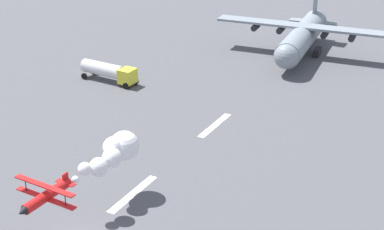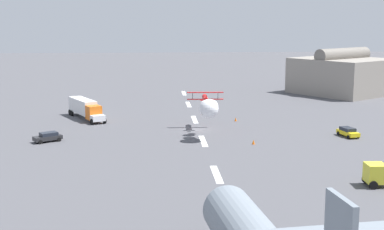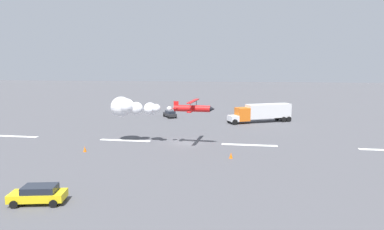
{
  "view_description": "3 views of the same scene",
  "coord_description": "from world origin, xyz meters",
  "px_view_note": "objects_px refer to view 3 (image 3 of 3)",
  "views": [
    {
      "loc": [
        -31.61,
        -29.45,
        31.58
      ],
      "look_at": [
        22.11,
        0.0,
        3.9
      ],
      "focal_mm": 53.26,
      "sensor_mm": 36.0,
      "label": 1
    },
    {
      "loc": [
        94.01,
        -7.66,
        19.36
      ],
      "look_at": [
        12.42,
        -2.01,
        4.8
      ],
      "focal_mm": 50.94,
      "sensor_mm": 36.0,
      "label": 2
    },
    {
      "loc": [
        -9.08,
        48.23,
        11.08
      ],
      "look_at": [
        -1.23,
        1.31,
        4.38
      ],
      "focal_mm": 31.47,
      "sensor_mm": 36.0,
      "label": 3
    }
  ],
  "objects_px": {
    "stunt_biplane_red": "(135,107)",
    "semi_truck_orange": "(262,112)",
    "followme_car_yellow": "(170,114)",
    "traffic_cone_near": "(231,155)",
    "airport_staff_sedan": "(38,194)",
    "traffic_cone_far": "(85,149)"
  },
  "relations": [
    {
      "from": "stunt_biplane_red",
      "to": "semi_truck_orange",
      "type": "height_order",
      "value": "stunt_biplane_red"
    },
    {
      "from": "followme_car_yellow",
      "to": "stunt_biplane_red",
      "type": "bearing_deg",
      "value": 91.75
    },
    {
      "from": "semi_truck_orange",
      "to": "traffic_cone_near",
      "type": "xyz_separation_m",
      "value": [
        4.82,
        28.92,
        -1.74
      ]
    },
    {
      "from": "semi_truck_orange",
      "to": "followme_car_yellow",
      "type": "relative_size",
      "value": 2.82
    },
    {
      "from": "followme_car_yellow",
      "to": "semi_truck_orange",
      "type": "bearing_deg",
      "value": 170.23
    },
    {
      "from": "followme_car_yellow",
      "to": "traffic_cone_near",
      "type": "distance_m",
      "value": 35.82
    },
    {
      "from": "semi_truck_orange",
      "to": "stunt_biplane_red",
      "type": "bearing_deg",
      "value": 48.96
    },
    {
      "from": "airport_staff_sedan",
      "to": "traffic_cone_far",
      "type": "relative_size",
      "value": 6.24
    },
    {
      "from": "stunt_biplane_red",
      "to": "semi_truck_orange",
      "type": "relative_size",
      "value": 1.19
    },
    {
      "from": "stunt_biplane_red",
      "to": "traffic_cone_near",
      "type": "bearing_deg",
      "value": 155.23
    },
    {
      "from": "airport_staff_sedan",
      "to": "followme_car_yellow",
      "type": "bearing_deg",
      "value": -89.52
    },
    {
      "from": "traffic_cone_near",
      "to": "traffic_cone_far",
      "type": "bearing_deg",
      "value": -0.24
    },
    {
      "from": "followme_car_yellow",
      "to": "traffic_cone_near",
      "type": "relative_size",
      "value": 6.21
    },
    {
      "from": "traffic_cone_near",
      "to": "semi_truck_orange",
      "type": "bearing_deg",
      "value": -99.45
    },
    {
      "from": "semi_truck_orange",
      "to": "followme_car_yellow",
      "type": "bearing_deg",
      "value": -9.77
    },
    {
      "from": "airport_staff_sedan",
      "to": "traffic_cone_far",
      "type": "height_order",
      "value": "airport_staff_sedan"
    },
    {
      "from": "followme_car_yellow",
      "to": "airport_staff_sedan",
      "type": "distance_m",
      "value": 48.95
    },
    {
      "from": "traffic_cone_near",
      "to": "traffic_cone_far",
      "type": "xyz_separation_m",
      "value": [
        19.34,
        -0.08,
        0.0
      ]
    },
    {
      "from": "semi_truck_orange",
      "to": "airport_staff_sedan",
      "type": "relative_size",
      "value": 2.8
    },
    {
      "from": "semi_truck_orange",
      "to": "traffic_cone_near",
      "type": "distance_m",
      "value": 29.37
    },
    {
      "from": "semi_truck_orange",
      "to": "airport_staff_sedan",
      "type": "bearing_deg",
      "value": 66.57
    },
    {
      "from": "followme_car_yellow",
      "to": "traffic_cone_far",
      "type": "xyz_separation_m",
      "value": [
        4.03,
        32.3,
        -0.44
      ]
    }
  ]
}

